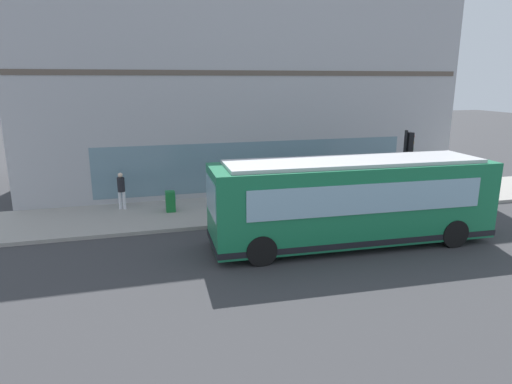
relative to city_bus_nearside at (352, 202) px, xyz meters
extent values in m
plane|color=#38383A|center=(0.31, 1.44, -1.55)|extent=(120.00, 120.00, 0.00)
cube|color=#9E9991|center=(5.08, 1.44, -1.48)|extent=(4.33, 40.00, 0.15)
cube|color=#A8A8AD|center=(11.97, 1.44, 3.95)|extent=(9.45, 22.32, 11.01)
cube|color=brown|center=(7.40, 1.44, 4.50)|extent=(0.36, 21.87, 0.24)
cube|color=slate|center=(7.30, 1.44, 0.05)|extent=(0.12, 15.62, 2.40)
cube|color=#197247|center=(0.00, -0.02, 0.05)|extent=(2.88, 10.09, 2.70)
cube|color=silver|center=(0.00, -0.02, 1.46)|extent=(2.47, 9.07, 0.12)
cube|color=#8CB2C6|center=(0.19, 4.96, 0.50)|extent=(2.20, 0.16, 1.20)
cube|color=#8CB2C6|center=(1.27, -0.06, 0.45)|extent=(0.37, 8.20, 1.00)
cube|color=#8CB2C6|center=(-1.27, 0.03, 0.45)|extent=(0.37, 8.20, 1.00)
cube|color=black|center=(0.00, -0.02, -1.12)|extent=(2.92, 10.13, 0.20)
cylinder|color=black|center=(1.29, 3.54, -1.05)|extent=(0.34, 1.01, 1.00)
cylinder|color=black|center=(-1.01, 3.63, -1.05)|extent=(0.34, 1.01, 1.00)
cylinder|color=black|center=(1.02, -3.46, -1.05)|extent=(0.34, 1.01, 1.00)
cylinder|color=black|center=(-1.28, -3.37, -1.05)|extent=(0.34, 1.01, 1.00)
cylinder|color=black|center=(3.28, -4.22, 0.33)|extent=(0.14, 0.14, 3.46)
cube|color=black|center=(3.28, -4.41, 1.51)|extent=(0.32, 0.24, 0.90)
sphere|color=red|center=(3.28, -4.54, 1.79)|extent=(0.20, 0.20, 0.20)
sphere|color=yellow|center=(3.28, -4.54, 1.51)|extent=(0.20, 0.20, 0.20)
sphere|color=green|center=(3.28, -4.54, 1.23)|extent=(0.20, 0.20, 0.20)
cylinder|color=red|center=(6.32, -1.20, -1.13)|extent=(0.24, 0.24, 0.55)
sphere|color=red|center=(6.32, -1.20, -0.77)|extent=(0.22, 0.22, 0.22)
cylinder|color=red|center=(6.32, -1.37, -1.08)|extent=(0.10, 0.12, 0.10)
cylinder|color=red|center=(6.49, -1.20, -1.08)|extent=(0.12, 0.10, 0.10)
cylinder|color=#3359A5|center=(4.37, -7.03, -0.96)|extent=(0.14, 0.14, 0.88)
cylinder|color=#3359A5|center=(4.45, -6.87, -0.96)|extent=(0.14, 0.14, 0.88)
cylinder|color=#99994C|center=(4.41, -6.95, -0.18)|extent=(0.32, 0.32, 0.70)
sphere|color=brown|center=(4.41, -6.95, 0.29)|extent=(0.24, 0.24, 0.24)
cylinder|color=#3F8C4C|center=(6.09, 0.67, -0.97)|extent=(0.14, 0.14, 0.87)
cylinder|color=#3F8C4C|center=(6.12, 0.84, -0.97)|extent=(0.14, 0.14, 0.87)
cylinder|color=black|center=(6.11, 0.76, -0.19)|extent=(0.32, 0.32, 0.69)
sphere|color=beige|center=(6.11, 0.76, 0.28)|extent=(0.24, 0.24, 0.24)
cylinder|color=silver|center=(6.25, 7.86, -1.00)|extent=(0.14, 0.14, 0.80)
cylinder|color=silver|center=(6.29, 8.04, -1.00)|extent=(0.14, 0.14, 0.80)
cylinder|color=black|center=(6.27, 7.95, -0.29)|extent=(0.32, 0.32, 0.63)
sphere|color=beige|center=(6.27, 7.95, 0.14)|extent=(0.22, 0.22, 0.22)
cylinder|color=#B23338|center=(5.12, -2.87, -0.97)|extent=(0.14, 0.14, 0.87)
cylinder|color=#B23338|center=(5.14, -2.69, -0.97)|extent=(0.14, 0.14, 0.87)
cylinder|color=#8C3F8C|center=(5.13, -2.78, -0.20)|extent=(0.32, 0.32, 0.69)
sphere|color=#9E704C|center=(5.13, -2.78, 0.26)|extent=(0.23, 0.23, 0.23)
cube|color=#197233|center=(5.32, 5.91, -0.95)|extent=(0.44, 0.40, 0.90)
cube|color=#8CB2C6|center=(5.32, 5.70, -0.77)|extent=(0.35, 0.03, 0.30)
camera|label=1|loc=(-13.69, 7.32, 4.19)|focal=31.21mm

